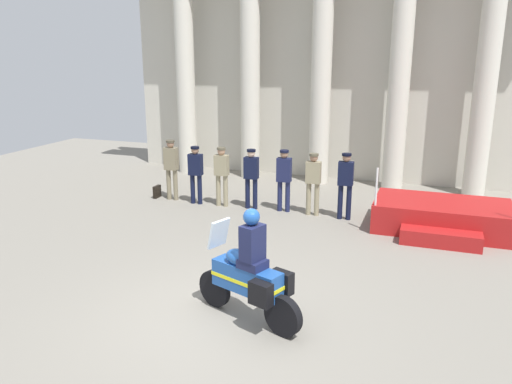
% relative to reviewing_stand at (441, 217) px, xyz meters
% --- Properties ---
extents(ground_plane, '(28.00, 28.00, 0.00)m').
position_rel_reviewing_stand_xyz_m(ground_plane, '(-3.43, -5.67, -0.34)').
color(ground_plane, gray).
extents(colonnade_backdrop, '(13.83, 1.49, 7.22)m').
position_rel_reviewing_stand_xyz_m(colonnade_backdrop, '(-3.87, 4.22, 3.59)').
color(colonnade_backdrop, beige).
rests_on(colonnade_backdrop, ground_plane).
extents(reviewing_stand, '(3.16, 2.29, 1.60)m').
position_rel_reviewing_stand_xyz_m(reviewing_stand, '(0.00, 0.00, 0.00)').
color(reviewing_stand, '#A51919').
rests_on(reviewing_stand, ground_plane).
extents(officer_in_row_0, '(0.39, 0.24, 1.76)m').
position_rel_reviewing_stand_xyz_m(officer_in_row_0, '(-7.41, 0.22, 0.70)').
color(officer_in_row_0, '#7A7056').
rests_on(officer_in_row_0, ground_plane).
extents(officer_in_row_1, '(0.39, 0.24, 1.65)m').
position_rel_reviewing_stand_xyz_m(officer_in_row_1, '(-6.57, 0.09, 0.63)').
color(officer_in_row_1, black).
rests_on(officer_in_row_1, ground_plane).
extents(officer_in_row_2, '(0.39, 0.24, 1.67)m').
position_rel_reviewing_stand_xyz_m(officer_in_row_2, '(-5.79, 0.11, 0.65)').
color(officer_in_row_2, gray).
rests_on(officer_in_row_2, ground_plane).
extents(officer_in_row_3, '(0.39, 0.24, 1.66)m').
position_rel_reviewing_stand_xyz_m(officer_in_row_3, '(-4.94, 0.16, 0.64)').
color(officer_in_row_3, black).
rests_on(officer_in_row_3, ground_plane).
extents(officer_in_row_4, '(0.39, 0.24, 1.68)m').
position_rel_reviewing_stand_xyz_m(officer_in_row_4, '(-4.03, 0.22, 0.65)').
color(officer_in_row_4, '#191E42').
rests_on(officer_in_row_4, ground_plane).
extents(officer_in_row_5, '(0.39, 0.24, 1.66)m').
position_rel_reviewing_stand_xyz_m(officer_in_row_5, '(-3.21, 0.16, 0.64)').
color(officer_in_row_5, gray).
rests_on(officer_in_row_5, ground_plane).
extents(officer_in_row_6, '(0.39, 0.24, 1.73)m').
position_rel_reviewing_stand_xyz_m(officer_in_row_6, '(-2.36, 0.09, 0.69)').
color(officer_in_row_6, black).
rests_on(officer_in_row_6, ground_plane).
extents(motorcycle_with_rider, '(2.00, 0.99, 1.90)m').
position_rel_reviewing_stand_xyz_m(motorcycle_with_rider, '(-2.85, -5.57, 0.46)').
color(motorcycle_with_rider, black).
rests_on(motorcycle_with_rider, ground_plane).
extents(briefcase_on_ground, '(0.10, 0.32, 0.36)m').
position_rel_reviewing_stand_xyz_m(briefcase_on_ground, '(-7.95, 0.24, -0.16)').
color(briefcase_on_ground, black).
rests_on(briefcase_on_ground, ground_plane).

